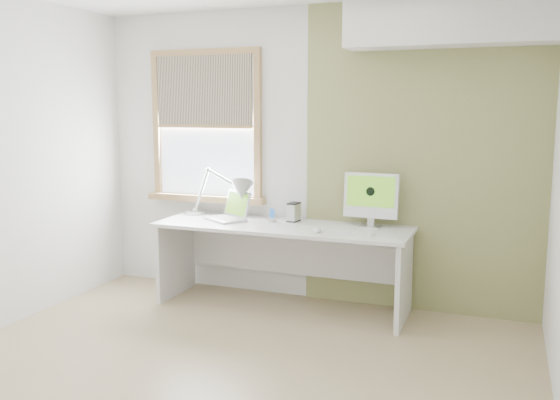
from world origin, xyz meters
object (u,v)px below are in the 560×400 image
at_px(desk, 284,246).
at_px(imac, 371,197).
at_px(laptop, 230,213).
at_px(external_drive, 294,212).
at_px(desk_lamp, 233,193).

distance_m(desk, imac, 0.86).
distance_m(laptop, external_drive, 0.58).
bearing_deg(laptop, desk, -1.82).
bearing_deg(external_drive, desk_lamp, -172.05).
relative_size(desk_lamp, external_drive, 4.64).
height_order(laptop, imac, imac).
bearing_deg(external_drive, imac, 1.15).
relative_size(external_drive, imac, 0.36).
height_order(desk, laptop, laptop).
bearing_deg(imac, desk, -168.61).
xyz_separation_m(desk_lamp, imac, (1.24, 0.09, 0.02)).
relative_size(desk, imac, 4.73).
bearing_deg(desk_lamp, external_drive, 7.95).
xyz_separation_m(desk, external_drive, (0.04, 0.13, 0.28)).
distance_m(external_drive, imac, 0.70).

